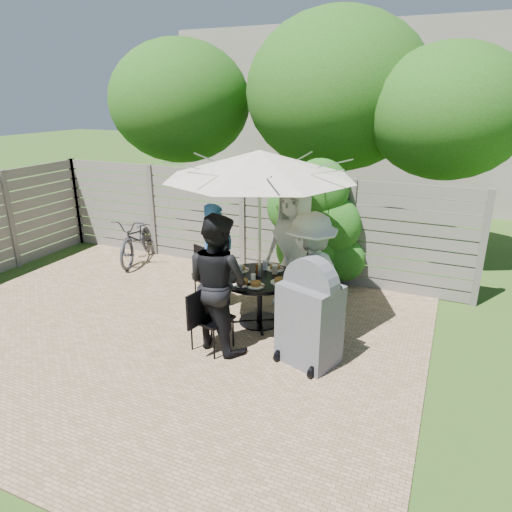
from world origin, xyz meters
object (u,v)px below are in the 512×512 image
at_px(plate_back, 275,268).
at_px(plate_left, 240,269).
at_px(person_right, 310,280).
at_px(syrup_jug, 258,269).
at_px(patio_table, 259,291).
at_px(chair_back, 298,286).
at_px(person_front, 218,283).
at_px(coffee_cup, 275,270).
at_px(bicycle, 138,238).
at_px(plate_extra, 256,285).
at_px(glass_front, 253,279).
at_px(umbrella, 260,164).
at_px(chair_right, 316,327).
at_px(person_left, 217,257).
at_px(glass_back, 265,265).
at_px(chair_front, 212,331).
at_px(plate_front, 242,282).
at_px(glass_left, 241,270).
at_px(plate_right, 280,281).
at_px(person_back, 294,247).
at_px(chair_left, 212,288).

relative_size(plate_back, plate_left, 1.00).
relative_size(person_right, syrup_jug, 11.12).
xyz_separation_m(patio_table, chair_back, (0.27, 0.93, -0.25)).
xyz_separation_m(person_front, plate_left, (-0.12, 0.90, -0.15)).
bearing_deg(coffee_cup, bicycle, 159.02).
distance_m(plate_extra, glass_front, 0.10).
height_order(umbrella, chair_right, umbrella).
xyz_separation_m(person_left, person_right, (1.60, -0.46, 0.07)).
xyz_separation_m(umbrella, person_left, (-0.80, 0.23, -1.46)).
bearing_deg(person_left, glass_back, -70.30).
bearing_deg(umbrella, chair_front, -105.93).
distance_m(plate_back, plate_extra, 0.68).
relative_size(chair_front, bicycle, 0.52).
bearing_deg(plate_left, umbrella, -15.99).
distance_m(person_front, person_right, 1.17).
distance_m(plate_front, glass_left, 0.37).
height_order(person_left, plate_extra, person_left).
xyz_separation_m(chair_front, coffee_cup, (0.42, 1.11, 0.51)).
bearing_deg(umbrella, plate_extra, -75.02).
bearing_deg(plate_back, umbrella, -105.99).
xyz_separation_m(chair_front, syrup_jug, (0.22, 0.99, 0.53)).
bearing_deg(chair_front, plate_left, 16.84).
relative_size(chair_right, plate_right, 3.43).
xyz_separation_m(person_back, bicycle, (-3.49, 0.70, -0.49)).
bearing_deg(patio_table, chair_left, 163.90).
height_order(person_right, plate_back, person_right).
height_order(plate_front, coffee_cup, coffee_cup).
distance_m(person_left, coffee_cup, 0.96).
height_order(patio_table, coffee_cup, coffee_cup).
xyz_separation_m(plate_left, bicycle, (-2.92, 1.40, -0.29)).
bearing_deg(plate_back, chair_front, -105.94).
height_order(chair_front, glass_front, chair_front).
bearing_deg(glass_left, plate_left, 117.76).
height_order(plate_extra, syrup_jug, syrup_jug).
height_order(patio_table, chair_right, chair_right).
xyz_separation_m(umbrella, person_right, (0.80, -0.23, -1.40)).
bearing_deg(patio_table, plate_right, -15.99).
relative_size(chair_right, coffee_cup, 7.44).
bearing_deg(glass_back, plate_back, 27.76).
height_order(person_back, bicycle, person_back).
height_order(patio_table, chair_left, chair_left).
xyz_separation_m(chair_front, plate_left, (-0.08, 1.03, 0.48)).
distance_m(plate_back, syrup_jug, 0.32).
bearing_deg(plate_extra, person_left, 147.47).
bearing_deg(glass_front, patio_table, 96.01).
bearing_deg(chair_left, umbrella, 6.99).
distance_m(chair_front, person_right, 1.41).
bearing_deg(plate_left, chair_front, -85.48).
height_order(plate_right, glass_back, glass_back).
bearing_deg(plate_back, person_front, -105.99).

